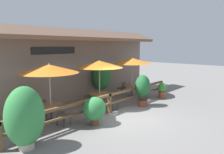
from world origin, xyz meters
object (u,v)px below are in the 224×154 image
at_px(potted_plant_corner_fern, 94,109).
at_px(dining_table_near, 51,108).
at_px(chair_near_wallside, 41,107).
at_px(patio_umbrella_near, 49,69).
at_px(potted_plant_small_flowering, 162,90).
at_px(patio_umbrella_middle, 99,64).
at_px(chair_far_wallside, 122,87).
at_px(chair_far_streetside, 142,90).
at_px(patio_umbrella_far, 132,61).
at_px(chair_middle_wallside, 90,95).
at_px(potted_plant_entrance_palm, 102,76).
at_px(chair_near_streetside, 62,114).
at_px(chair_middle_streetside, 111,101).
at_px(dining_table_far, 132,87).
at_px(potted_plant_tall_tropical, 25,117).
at_px(potted_plant_broad_leaf, 143,88).
at_px(dining_table_middle, 100,96).

bearing_deg(potted_plant_corner_fern, dining_table_near, 117.99).
distance_m(dining_table_near, chair_near_wallside, 0.79).
xyz_separation_m(patio_umbrella_near, potted_plant_corner_fern, (0.93, -1.74, -1.63)).
xyz_separation_m(potted_plant_corner_fern, potted_plant_small_flowering, (6.07, 0.14, -0.15)).
bearing_deg(patio_umbrella_middle, chair_far_wallside, 16.31).
bearing_deg(chair_far_streetside, patio_umbrella_far, 98.98).
relative_size(chair_middle_wallside, potted_plant_entrance_palm, 0.38).
bearing_deg(dining_table_near, chair_middle_wallside, 14.52).
height_order(dining_table_near, chair_near_streetside, chair_near_streetside).
bearing_deg(patio_umbrella_near, dining_table_near, 90.00).
distance_m(chair_near_streetside, chair_middle_streetside, 2.97).
xyz_separation_m(chair_near_streetside, dining_table_far, (6.11, 0.89, 0.12)).
height_order(chair_near_streetside, dining_table_far, chair_near_streetside).
bearing_deg(chair_far_wallside, chair_near_streetside, 16.50).
bearing_deg(potted_plant_tall_tropical, patio_umbrella_near, 39.03).
relative_size(patio_umbrella_middle, potted_plant_small_flowering, 2.63).
xyz_separation_m(chair_far_streetside, potted_plant_small_flowering, (0.85, -0.95, 0.04)).
height_order(chair_middle_wallside, potted_plant_entrance_palm, potted_plant_entrance_palm).
distance_m(patio_umbrella_near, chair_far_wallside, 6.44).
bearing_deg(chair_middle_streetside, patio_umbrella_near, 166.63).
xyz_separation_m(potted_plant_small_flowering, potted_plant_entrance_palm, (-2.40, 2.93, 0.83)).
xyz_separation_m(chair_near_wallside, chair_middle_streetside, (3.00, -1.63, 0.00)).
bearing_deg(potted_plant_tall_tropical, chair_near_streetside, 22.55).
relative_size(chair_far_wallside, potted_plant_tall_tropical, 0.42).
bearing_deg(potted_plant_small_flowering, potted_plant_entrance_palm, 129.30).
distance_m(chair_middle_wallside, chair_far_wallside, 3.03).
xyz_separation_m(chair_far_wallside, potted_plant_broad_leaf, (-1.54, -2.60, 0.53)).
relative_size(patio_umbrella_middle, patio_umbrella_far, 1.00).
relative_size(dining_table_near, dining_table_middle, 1.00).
relative_size(patio_umbrella_near, potted_plant_broad_leaf, 1.47).
height_order(potted_plant_small_flowering, potted_plant_entrance_palm, potted_plant_entrance_palm).
bearing_deg(patio_umbrella_far, potted_plant_broad_leaf, -130.45).
bearing_deg(potted_plant_entrance_palm, dining_table_middle, -139.61).
distance_m(chair_far_streetside, potted_plant_corner_fern, 5.33).
bearing_deg(chair_middle_wallside, potted_plant_small_flowering, 135.54).
bearing_deg(chair_far_wallside, chair_middle_streetside, 30.25).
xyz_separation_m(chair_near_wallside, chair_far_wallside, (6.12, 0.11, 0.00)).
bearing_deg(chair_near_streetside, potted_plant_broad_leaf, -17.33).
bearing_deg(chair_near_streetside, chair_far_streetside, -4.58).
bearing_deg(chair_middle_wallside, chair_near_streetside, 14.41).
xyz_separation_m(dining_table_far, potted_plant_entrance_palm, (-1.54, 1.21, 0.76)).
relative_size(patio_umbrella_far, chair_far_wallside, 2.96).
bearing_deg(chair_near_wallside, chair_near_streetside, 99.83).
distance_m(patio_umbrella_near, patio_umbrella_far, 6.14).
bearing_deg(chair_middle_streetside, dining_table_far, 19.52).
relative_size(chair_middle_wallside, chair_far_streetside, 1.00).
relative_size(potted_plant_corner_fern, potted_plant_small_flowering, 1.23).
relative_size(chair_near_streetside, chair_middle_streetside, 1.00).
relative_size(chair_middle_streetside, chair_middle_wallside, 1.00).
xyz_separation_m(dining_table_near, potted_plant_tall_tropical, (-2.00, -1.62, 0.45)).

